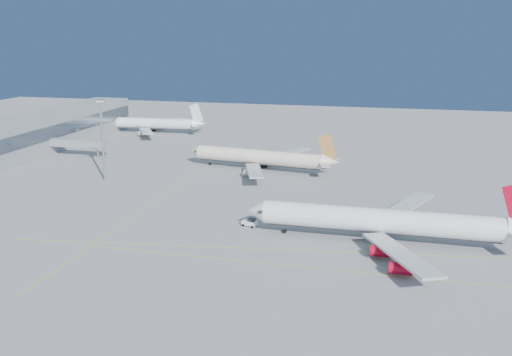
% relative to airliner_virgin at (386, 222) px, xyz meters
% --- Properties ---
extents(ground, '(500.00, 500.00, 0.00)m').
position_rel_airliner_virgin_xyz_m(ground, '(-25.11, -5.09, -4.90)').
color(ground, slate).
rests_on(ground, ground).
extents(terminal, '(18.40, 110.00, 15.00)m').
position_rel_airliner_virgin_xyz_m(terminal, '(-140.05, 79.91, 2.61)').
color(terminal, gray).
rests_on(terminal, ground).
extents(jet_bridge, '(23.60, 3.60, 6.90)m').
position_rel_airliner_virgin_xyz_m(jet_bridge, '(-118.22, 66.91, 0.27)').
color(jet_bridge, gray).
rests_on(jet_bridge, ground).
extents(taxiway_lines, '(118.86, 140.00, 0.02)m').
position_rel_airliner_virgin_xyz_m(taxiway_lines, '(-39.83, 1.25, -4.89)').
color(taxiway_lines, gold).
rests_on(taxiway_lines, ground).
extents(airliner_virgin, '(65.77, 59.26, 16.27)m').
position_rel_airliner_virgin_xyz_m(airliner_virgin, '(0.00, 0.00, 0.00)').
color(airliner_virgin, white).
rests_on(airliner_virgin, ground).
extents(airliner_etihad, '(56.74, 51.97, 14.82)m').
position_rel_airliner_virgin_xyz_m(airliner_etihad, '(-44.50, 62.13, -0.39)').
color(airliner_etihad, beige).
rests_on(airliner_etihad, ground).
extents(airliner_third, '(55.29, 50.92, 14.83)m').
position_rel_airliner_virgin_xyz_m(airliner_third, '(-114.31, 123.87, -0.42)').
color(airliner_third, white).
rests_on(airliner_third, ground).
extents(pushback_tug, '(4.16, 3.13, 2.13)m').
position_rel_airliner_virgin_xyz_m(pushback_tug, '(-33.24, 2.92, -3.91)').
color(pushback_tug, white).
rests_on(pushback_tug, ground).
extents(light_mast, '(2.31, 2.31, 26.75)m').
position_rel_airliner_virgin_xyz_m(light_mast, '(-90.81, 35.08, 10.88)').
color(light_mast, gray).
rests_on(light_mast, ground).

